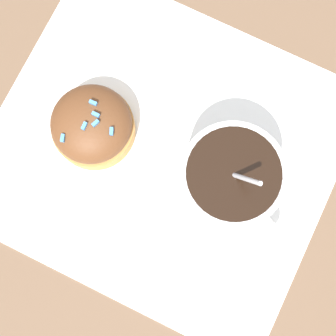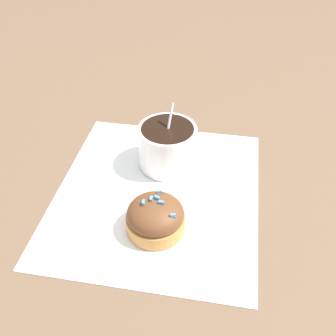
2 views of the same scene
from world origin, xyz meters
TOP-DOWN VIEW (x-y plane):
  - ground_plane at (0.00, 0.00)m, footprint 3.00×3.00m
  - paper_napkin at (0.00, 0.00)m, footprint 0.35×0.32m
  - coffee_cup at (-0.07, 0.00)m, footprint 0.11×0.09m
  - frosted_pastry at (0.07, 0.01)m, footprint 0.08×0.08m

SIDE VIEW (x-z plane):
  - ground_plane at x=0.00m, z-range 0.00..0.00m
  - paper_napkin at x=0.00m, z-range 0.00..0.00m
  - frosted_pastry at x=0.07m, z-range 0.00..0.05m
  - coffee_cup at x=-0.07m, z-range -0.01..0.09m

